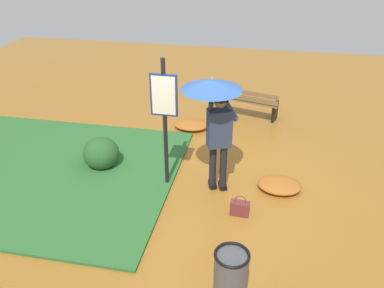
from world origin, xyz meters
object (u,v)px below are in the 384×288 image
object	(u,v)px
info_sign_post	(164,110)
park_bench	(248,103)
handbag	(240,208)
person_with_umbrella	(215,107)
trash_bin	(230,280)

from	to	relation	value
info_sign_post	park_bench	xyz separation A→B (m)	(-1.19, -3.01, -1.04)
handbag	info_sign_post	bearing A→B (deg)	-24.04
park_bench	info_sign_post	bearing A→B (deg)	68.40
person_with_umbrella	trash_bin	xyz separation A→B (m)	(-0.55, 2.37, -1.13)
person_with_umbrella	info_sign_post	distance (m)	0.82
person_with_umbrella	info_sign_post	size ratio (longest dim) A/B	0.89
person_with_umbrella	trash_bin	distance (m)	2.68
handbag	trash_bin	xyz separation A→B (m)	(-0.03, 1.73, 0.29)
handbag	person_with_umbrella	bearing A→B (deg)	-50.22
person_with_umbrella	handbag	size ratio (longest dim) A/B	5.53
person_with_umbrella	info_sign_post	bearing A→B (deg)	2.59
handbag	trash_bin	distance (m)	1.76
person_with_umbrella	handbag	world-z (taller)	person_with_umbrella
info_sign_post	park_bench	bearing A→B (deg)	-111.60
park_bench	person_with_umbrella	bearing A→B (deg)	82.72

